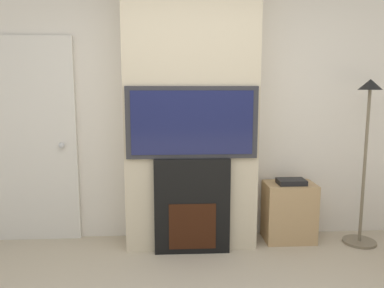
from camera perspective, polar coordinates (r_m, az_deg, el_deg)
wall_back at (r=3.80m, az=-0.36°, el=5.76°), size 6.00×0.06×2.70m
chimney_breast at (r=3.57m, az=-0.18°, el=5.57°), size 1.24×0.40×2.70m
fireplace at (r=3.54m, az=0.00°, el=-9.38°), size 0.70×0.15×0.90m
television at (r=3.38m, az=0.00°, el=3.28°), size 1.19×0.07×0.65m
floor_lamp at (r=3.96m, az=25.00°, el=-0.11°), size 0.32×0.32×1.62m
media_stand at (r=3.96m, az=14.56°, el=-9.85°), size 0.49×0.34×0.64m
entry_door at (r=4.03m, az=-23.57°, el=0.41°), size 0.94×0.09×2.03m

